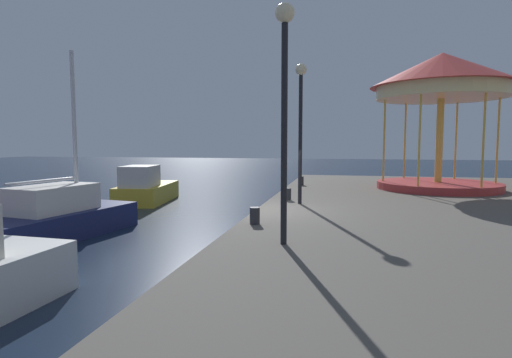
{
  "coord_description": "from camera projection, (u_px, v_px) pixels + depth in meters",
  "views": [
    {
      "loc": [
        2.48,
        -11.64,
        2.72
      ],
      "look_at": [
        -0.51,
        2.32,
        1.47
      ],
      "focal_mm": 28.92,
      "sensor_mm": 36.0,
      "label": 1
    }
  ],
  "objects": [
    {
      "name": "lamp_post_mid_promenade",
      "position": [
        301.0,
        109.0,
        12.82
      ],
      "size": [
        0.36,
        0.36,
        4.36
      ],
      "color": "black",
      "rests_on": "quay_dock"
    },
    {
      "name": "ground_plane",
      "position": [
        257.0,
        236.0,
        12.09
      ],
      "size": [
        120.0,
        120.0,
        0.0
      ],
      "primitive_type": "plane",
      "color": "#162338"
    },
    {
      "name": "bollard_center",
      "position": [
        301.0,
        181.0,
        18.83
      ],
      "size": [
        0.24,
        0.24,
        0.4
      ],
      "primitive_type": "cylinder",
      "color": "#2D2D33",
      "rests_on": "quay_dock"
    },
    {
      "name": "bollard_north",
      "position": [
        255.0,
        216.0,
        9.78
      ],
      "size": [
        0.24,
        0.24,
        0.4
      ],
      "primitive_type": "cylinder",
      "color": "#2D2D33",
      "rests_on": "quay_dock"
    },
    {
      "name": "sailboat_navy",
      "position": [
        51.0,
        218.0,
        11.72
      ],
      "size": [
        2.83,
        5.46,
        5.45
      ],
      "color": "#19214C",
      "rests_on": "ground"
    },
    {
      "name": "lamp_post_near_edge",
      "position": [
        284.0,
        82.0,
        7.59
      ],
      "size": [
        0.36,
        0.36,
        4.46
      ],
      "color": "black",
      "rests_on": "quay_dock"
    },
    {
      "name": "carousel",
      "position": [
        441.0,
        88.0,
        16.8
      ],
      "size": [
        5.68,
        5.68,
        5.57
      ],
      "color": "#B23333",
      "rests_on": "quay_dock"
    },
    {
      "name": "bollard_south",
      "position": [
        288.0,
        194.0,
        13.92
      ],
      "size": [
        0.24,
        0.24,
        0.4
      ],
      "primitive_type": "cylinder",
      "color": "#2D2D33",
      "rests_on": "quay_dock"
    },
    {
      "name": "motorboat_yellow",
      "position": [
        146.0,
        189.0,
        18.86
      ],
      "size": [
        2.46,
        4.37,
        1.73
      ],
      "color": "gold",
      "rests_on": "ground"
    }
  ]
}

